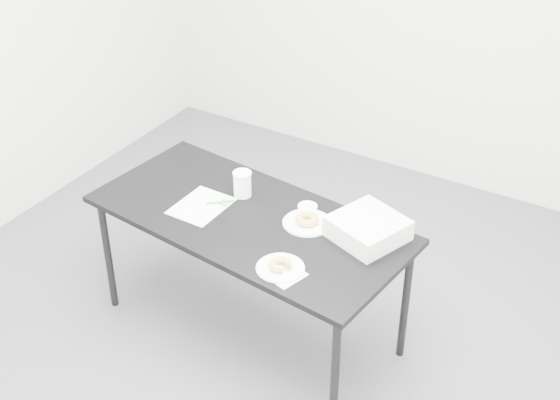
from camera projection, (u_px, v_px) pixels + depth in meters
The scene contains 13 objects.
floor at pixel (263, 323), 4.39m from camera, with size 4.00×4.00×0.00m, color #45454A.
table at pixel (249, 226), 3.98m from camera, with size 1.72×0.95×0.75m.
scorecard at pixel (201, 206), 4.03m from camera, with size 0.24×0.31×0.00m, color white.
logo_patch at pixel (224, 203), 4.05m from camera, with size 0.05×0.05×0.00m, color green.
pen at pixel (220, 202), 4.05m from camera, with size 0.01×0.01×0.14m, color #0D904F.
napkin at pixel (285, 274), 3.56m from camera, with size 0.16×0.16×0.00m, color white.
plate_near at pixel (280, 268), 3.59m from camera, with size 0.23×0.23×0.01m, color white.
donut_near at pixel (280, 264), 3.58m from camera, with size 0.11×0.11×0.04m, color gold.
plate_far at pixel (307, 223), 3.90m from camera, with size 0.25×0.25×0.01m, color white.
donut_far at pixel (307, 219), 3.89m from camera, with size 0.12×0.12×0.04m, color gold.
coffee_cup at pixel (242, 184), 4.08m from camera, with size 0.09×0.09×0.14m, color white.
cup_lid at pixel (307, 207), 4.01m from camera, with size 0.10×0.10×0.01m, color white.
bakery_box at pixel (368, 228), 3.77m from camera, with size 0.32×0.32×0.11m, color white.
Camera 1 is at (1.77, -2.79, 2.98)m, focal length 50.00 mm.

